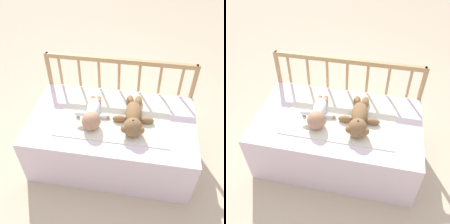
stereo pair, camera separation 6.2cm
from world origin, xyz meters
TOP-DOWN VIEW (x-y plane):
  - ground_plane at (0.00, 0.00)m, footprint 12.00×12.00m
  - crib_mattress at (0.00, 0.00)m, footprint 1.22×0.70m
  - crib_rail at (0.00, 0.37)m, footprint 1.22×0.04m
  - blanket at (0.02, 0.05)m, footprint 0.81×0.54m
  - teddy_bear at (0.16, -0.01)m, footprint 0.30×0.45m
  - baby at (-0.14, -0.02)m, footprint 0.26×0.40m

SIDE VIEW (x-z plane):
  - ground_plane at x=0.00m, z-range 0.00..0.00m
  - crib_mattress at x=0.00m, z-range 0.00..0.43m
  - blanket at x=0.02m, z-range 0.43..0.43m
  - baby at x=-0.14m, z-range 0.41..0.55m
  - teddy_bear at x=0.16m, z-range 0.41..0.55m
  - crib_rail at x=0.00m, z-range 0.16..0.87m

